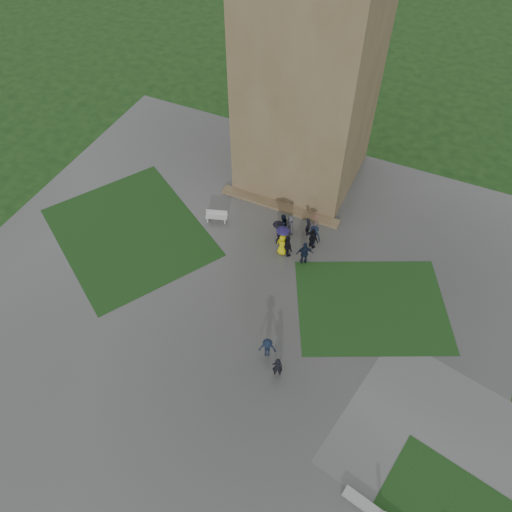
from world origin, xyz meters
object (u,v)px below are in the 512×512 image
at_px(bench, 217,216).
at_px(pedestrian_near, 277,367).
at_px(tower, 311,63).
at_px(pedestrian_mid, 267,348).

xyz_separation_m(bench, pedestrian_near, (8.52, -9.13, 0.34)).
relative_size(tower, pedestrian_mid, 11.87).
xyz_separation_m(pedestrian_mid, pedestrian_near, (0.97, -0.83, 0.03)).
relative_size(bench, pedestrian_mid, 1.05).
distance_m(bench, pedestrian_mid, 11.22).
bearing_deg(tower, bench, -115.09).
bearing_deg(pedestrian_mid, bench, 112.22).
relative_size(tower, pedestrian_near, 11.41).
distance_m(tower, pedestrian_near, 19.19).
relative_size(pedestrian_mid, pedestrian_near, 0.96).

